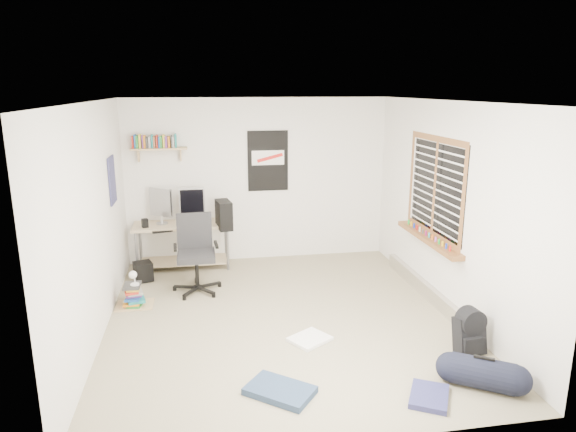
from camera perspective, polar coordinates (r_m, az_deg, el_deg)
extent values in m
cube|color=gray|center=(6.17, -0.71, -11.31)|extent=(4.00, 4.50, 0.01)
cube|color=white|center=(5.58, -0.79, 12.67)|extent=(4.00, 4.50, 0.01)
cube|color=silver|center=(7.93, -3.32, 3.98)|extent=(4.00, 0.01, 2.50)
cube|color=silver|center=(5.79, -20.74, -0.76)|extent=(0.01, 4.50, 2.50)
cube|color=silver|center=(6.37, 17.37, 0.81)|extent=(0.01, 4.50, 2.50)
cube|color=tan|center=(7.85, -11.57, -3.05)|extent=(1.48, 0.78, 0.65)
cube|color=#A2A1A6|center=(7.74, -13.88, 0.31)|extent=(0.36, 0.29, 0.41)
cube|color=#A8A8AD|center=(7.72, -10.57, 0.44)|extent=(0.37, 0.09, 0.41)
cube|color=black|center=(7.48, -7.14, 0.14)|extent=(0.24, 0.42, 0.41)
cube|color=black|center=(7.54, -13.26, -1.55)|extent=(0.45, 0.24, 0.02)
cube|color=black|center=(7.64, -15.60, -0.93)|extent=(0.11, 0.11, 0.17)
cube|color=black|center=(7.51, -10.15, -0.92)|extent=(0.09, 0.09, 0.16)
cube|color=#232326|center=(6.86, -10.16, -4.43)|extent=(0.72, 0.72, 1.03)
cube|color=tan|center=(7.72, -14.13, 7.27)|extent=(0.80, 0.22, 0.24)
cube|color=black|center=(7.88, -2.24, 6.13)|extent=(0.62, 0.03, 0.92)
cube|color=navy|center=(6.89, -18.96, 3.79)|extent=(0.02, 0.42, 0.60)
cube|color=brown|center=(6.57, 15.89, 3.09)|extent=(0.10, 1.50, 1.26)
cube|color=#B7B2A8|center=(6.95, 15.17, -7.98)|extent=(0.08, 2.50, 0.18)
cube|color=black|center=(5.66, 19.49, -12.38)|extent=(0.31, 0.26, 0.38)
cylinder|color=black|center=(5.14, 20.82, -16.05)|extent=(0.39, 0.39, 0.56)
cube|color=white|center=(5.67, 2.42, -13.50)|extent=(0.52, 0.50, 0.04)
cube|color=navy|center=(4.81, -0.91, -18.83)|extent=(0.68, 0.65, 0.06)
cube|color=navy|center=(4.90, 15.42, -18.76)|extent=(0.48, 0.52, 0.05)
cube|color=brown|center=(6.72, -16.73, -8.32)|extent=(0.57, 0.52, 0.32)
cube|color=white|center=(6.61, -16.72, -6.54)|extent=(0.16, 0.21, 0.18)
cube|color=black|center=(7.50, -15.78, -5.94)|extent=(0.30, 0.30, 0.26)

